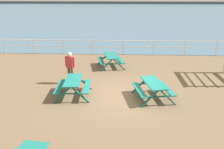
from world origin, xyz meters
TOP-DOWN VIEW (x-y plane):
  - ground_plane at (0.00, 0.00)m, footprint 30.00×24.00m
  - sea_band at (0.00, 52.75)m, footprint 142.00×90.00m
  - distant_shoreline at (0.00, 95.75)m, footprint 142.00×6.00m
  - seaward_railing at (-0.00, 7.75)m, footprint 23.07×0.07m
  - picnic_table_near_right at (-2.19, -0.18)m, footprint 1.66×1.91m
  - picnic_table_mid_centre at (1.38, -0.33)m, footprint 1.84×2.07m
  - picnic_table_far_left at (-0.75, 4.41)m, footprint 1.85×2.07m
  - visitor at (-2.66, 1.39)m, footprint 0.52×0.29m

SIDE VIEW (x-z plane):
  - ground_plane at x=0.00m, z-range -0.20..0.00m
  - sea_band at x=0.00m, z-range 0.00..0.00m
  - distant_shoreline at x=0.00m, z-range -0.90..0.90m
  - picnic_table_near_right at x=-2.19m, z-range 0.19..0.98m
  - picnic_table_mid_centre at x=1.38m, z-range 0.19..0.98m
  - picnic_table_far_left at x=-0.75m, z-range 0.19..0.98m
  - seaward_railing at x=0.00m, z-range 0.22..1.30m
  - visitor at x=-2.66m, z-range 0.12..1.78m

